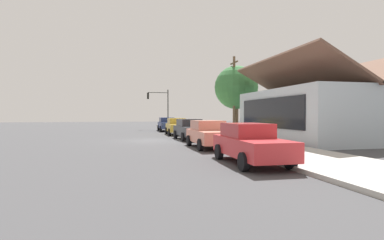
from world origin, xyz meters
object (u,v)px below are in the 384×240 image
car_charcoal (190,129)px  utility_pole_wooden (234,94)px  shade_tree (236,88)px  fire_hydrant_red (238,140)px  car_cherry (250,143)px  car_navy (167,124)px  car_coral (209,134)px  car_mustard (177,126)px  traffic_light_main (160,103)px

car_charcoal → utility_pole_wooden: size_ratio=0.60×
shade_tree → fire_hydrant_red: shade_tree is taller
car_cherry → utility_pole_wooden: (-16.29, 5.51, 3.11)m
car_navy → fire_hydrant_red: (19.13, 1.34, -0.32)m
fire_hydrant_red → car_cherry: bearing=-16.6°
car_coral → fire_hydrant_red: size_ratio=6.29×
car_charcoal → shade_tree: shade_tree is taller
car_mustard → traffic_light_main: size_ratio=0.85×
car_charcoal → shade_tree: (-5.34, 5.87, 3.78)m
utility_pole_wooden → fire_hydrant_red: 12.42m
car_mustard → traffic_light_main: 11.07m
car_coral → utility_pole_wooden: (-10.38, 5.49, 3.11)m
car_charcoal → car_mustard: bearing=178.1°
car_navy → car_cherry: bearing=0.9°
car_mustard → utility_pole_wooden: utility_pole_wooden is taller
car_cherry → car_mustard: bearing=-179.7°
car_coral → traffic_light_main: bearing=-179.8°
car_coral → shade_tree: bearing=151.5°
car_cherry → utility_pole_wooden: 17.48m
car_mustard → utility_pole_wooden: (1.34, 5.34, 3.12)m
car_navy → shade_tree: bearing=41.0°
car_mustard → shade_tree: shade_tree is taller
car_charcoal → car_cherry: size_ratio=0.97×
car_navy → car_coral: same height
car_charcoal → car_coral: (5.86, -0.16, 0.00)m
car_cherry → car_charcoal: bearing=180.0°
shade_tree → utility_pole_wooden: (0.81, -0.54, -0.67)m
car_coral → utility_pole_wooden: utility_pole_wooden is taller
utility_pole_wooden → car_cherry: bearing=-18.7°
car_charcoal → shade_tree: size_ratio=0.67×
fire_hydrant_red → car_mustard: bearing=-173.9°
car_charcoal → fire_hydrant_red: bearing=9.2°
traffic_light_main → car_coral: bearing=0.4°
car_charcoal → traffic_light_main: 16.83m
car_coral → utility_pole_wooden: bearing=151.9°
car_mustard → utility_pole_wooden: bearing=78.1°
car_coral → car_charcoal: bearing=178.2°
fire_hydrant_red → car_coral: bearing=-120.2°
car_mustard → car_cherry: 17.64m
car_coral → fire_hydrant_red: car_coral is taller
car_coral → car_mustard: bearing=179.0°
car_cherry → shade_tree: shade_tree is taller
traffic_light_main → utility_pole_wooden: size_ratio=0.69×
car_charcoal → utility_pole_wooden: 7.65m
car_mustard → car_charcoal: (5.87, 0.01, 0.00)m
utility_pole_wooden → car_navy: bearing=-145.9°
car_charcoal → traffic_light_main: traffic_light_main is taller
fire_hydrant_red → shade_tree: bearing=159.4°
car_navy → utility_pole_wooden: bearing=35.4°
car_cherry → fire_hydrant_red: (-5.05, 1.51, -0.32)m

